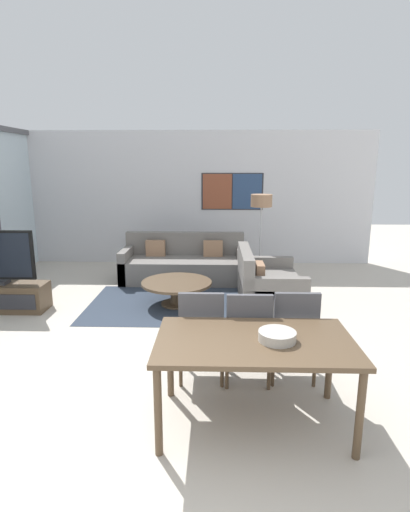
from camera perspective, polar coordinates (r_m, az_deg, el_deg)
ground_plane at (r=3.23m, az=-10.25°, el=-28.11°), size 24.00×24.00×0.00m
wall_back at (r=8.62m, az=-2.10°, el=8.25°), size 7.79×0.09×2.80m
area_rug at (r=6.21m, az=-4.02°, el=-6.89°), size 2.70×1.80×0.01m
sofa_main at (r=7.47m, az=-3.02°, el=-1.28°), size 2.25×0.92×0.85m
sofa_side at (r=6.22m, az=8.47°, el=-4.33°), size 0.92×1.40×0.85m
coffee_table at (r=6.12m, az=-4.06°, el=-4.48°), size 1.07×1.07×0.37m
dining_table at (r=3.30m, az=7.08°, el=-12.92°), size 1.57×0.90×0.75m
dining_chair_left at (r=3.95m, az=-0.47°, el=-10.80°), size 0.46×0.46×0.95m
dining_chair_centre at (r=3.93m, az=6.15°, el=-11.01°), size 0.46×0.46×0.95m
dining_chair_right at (r=4.05m, az=12.50°, el=-10.52°), size 0.46×0.46×0.95m
fruit_bowl at (r=3.24m, az=10.27°, el=-11.10°), size 0.30×0.30×0.08m
floor_lamp at (r=7.24m, az=8.04°, el=7.00°), size 0.38×0.38×1.59m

